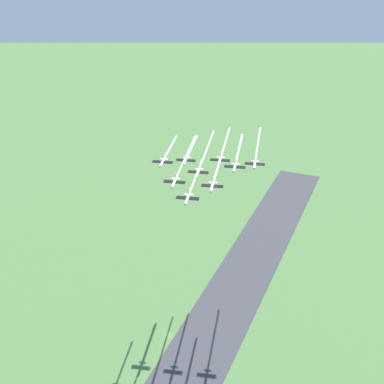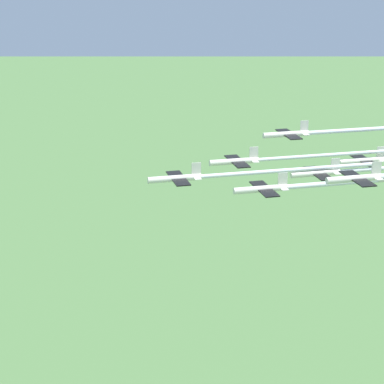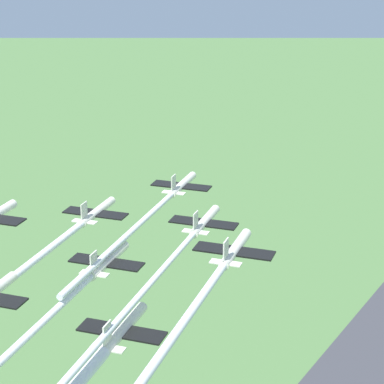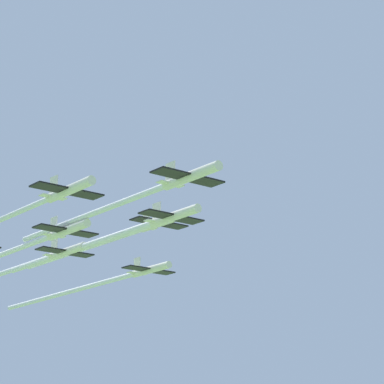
{
  "view_description": "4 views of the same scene",
  "coord_description": "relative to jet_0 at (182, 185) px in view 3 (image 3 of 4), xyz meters",
  "views": [
    {
      "loc": [
        -139.59,
        174.71,
        199.36
      ],
      "look_at": [
        -26.0,
        15.2,
        100.77
      ],
      "focal_mm": 50.0,
      "sensor_mm": 36.0,
      "label": 1
    },
    {
      "loc": [
        -155.7,
        -13.81,
        139.69
      ],
      "look_at": [
        -26.21,
        13.83,
        96.18
      ],
      "focal_mm": 70.0,
      "sensor_mm": 36.0,
      "label": 2
    },
    {
      "loc": [
        55.97,
        -62.47,
        137.02
      ],
      "look_at": [
        -26.66,
        21.0,
        95.73
      ],
      "focal_mm": 70.0,
      "sensor_mm": 36.0,
      "label": 3
    },
    {
      "loc": [
        -2.63,
        118.82,
        65.09
      ],
      "look_at": [
        -25.47,
        16.51,
        96.52
      ],
      "focal_mm": 85.0,
      "sensor_mm": 36.0,
      "label": 4
    }
  ],
  "objects": [
    {
      "name": "jet_2",
      "position": [
        13.72,
        -9.1,
        0.05
      ],
      "size": [
        9.78,
        10.02,
        3.44
      ],
      "rotation": [
        0.0,
        0.0,
        0.45
      ],
      "color": "silver"
    },
    {
      "name": "smoke_trail_2",
      "position": [
        27.05,
        -36.46,
        0.0
      ],
      "size": [
        23.22,
        46.6,
        0.75
      ],
      "rotation": [
        0.0,
        0.0,
        0.45
      ],
      "color": "white"
    },
    {
      "name": "smoke_trail_0",
      "position": [
        9.99,
        -20.51,
        -0.05
      ],
      "size": [
        16.6,
        32.91,
        0.82
      ],
      "rotation": [
        0.0,
        0.0,
        0.45
      ],
      "color": "white"
    },
    {
      "name": "jet_1",
      "position": [
        -1.29,
        -16.41,
        -0.58
      ],
      "size": [
        9.78,
        10.02,
        3.44
      ],
      "rotation": [
        0.0,
        0.0,
        0.45
      ],
      "color": "silver"
    },
    {
      "name": "jet_0",
      "position": [
        0.0,
        0.0,
        0.0
      ],
      "size": [
        9.78,
        10.02,
        3.44
      ],
      "rotation": [
        0.0,
        0.0,
        0.45
      ],
      "color": "silver"
    },
    {
      "name": "smoke_trail_1",
      "position": [
        9.9,
        -39.36,
        -0.63
      ],
      "size": [
        19.11,
        37.86,
        0.96
      ],
      "rotation": [
        0.0,
        0.0,
        0.45
      ],
      "color": "white"
    },
    {
      "name": "jet_8",
      "position": [
        26.15,
        -34.61,
        -1.7
      ],
      "size": [
        9.78,
        10.02,
        3.44
      ],
      "rotation": [
        0.0,
        0.0,
        0.45
      ],
      "color": "silver"
    },
    {
      "name": "jet_5",
      "position": [
        27.44,
        -18.2,
        2.88
      ],
      "size": [
        9.78,
        10.02,
        3.44
      ],
      "rotation": [
        0.0,
        0.0,
        0.45
      ],
      "color": "silver"
    },
    {
      "name": "jet_4",
      "position": [
        12.43,
        -25.51,
        -1.06
      ],
      "size": [
        9.78,
        10.02,
        3.44
      ],
      "rotation": [
        0.0,
        0.0,
        0.45
      ],
      "color": "silver"
    },
    {
      "name": "smoke_trail_5",
      "position": [
        35.96,
        -35.69,
        2.83
      ],
      "size": [
        13.74,
        26.92,
        0.9
      ],
      "rotation": [
        0.0,
        0.0,
        0.45
      ],
      "color": "white"
    }
  ]
}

